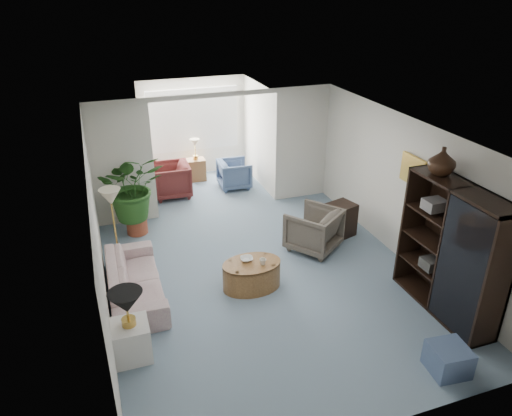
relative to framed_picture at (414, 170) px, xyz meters
name	(u,v)px	position (x,y,z in m)	size (l,w,h in m)	color
floor	(268,284)	(-2.46, 0.10, -1.70)	(6.00, 6.00, 0.00)	gray
sunroom_floor	(207,189)	(-2.46, 4.20, -1.70)	(2.60, 2.60, 0.00)	gray
back_pier_left	(122,164)	(-4.36, 3.10, -0.45)	(1.20, 0.12, 2.50)	silver
back_pier_right	(302,144)	(-0.56, 3.10, -0.45)	(1.20, 0.12, 2.50)	silver
back_header	(215,95)	(-2.46, 3.10, 0.75)	(2.60, 0.12, 0.10)	silver
window_pane	(193,120)	(-2.46, 5.28, -0.30)	(2.20, 0.02, 1.50)	white
window_blinds	(194,120)	(-2.46, 5.25, -0.30)	(2.20, 0.02, 1.50)	white
framed_picture	(414,170)	(0.00, 0.00, 0.00)	(0.04, 0.50, 0.40)	#C0B89A
sofa	(135,280)	(-4.53, 0.48, -1.41)	(1.99, 0.78, 0.58)	beige
end_table	(132,341)	(-4.73, -0.87, -1.44)	(0.47, 0.47, 0.52)	silver
table_lamp	(126,302)	(-4.73, -0.87, -0.83)	(0.44, 0.44, 0.30)	black
floor_lamp	(110,197)	(-4.69, 1.60, -0.45)	(0.36, 0.36, 0.28)	beige
coffee_table	(252,275)	(-2.74, 0.11, -1.47)	(0.95, 0.95, 0.45)	#986737
coffee_bowl	(247,259)	(-2.79, 0.21, -1.23)	(0.20, 0.20, 0.05)	silver
coffee_cup	(263,262)	(-2.59, 0.01, -1.20)	(0.11, 0.11, 0.10)	beige
wingback_chair	(314,230)	(-1.28, 0.89, -1.31)	(0.83, 0.86, 0.78)	#5F574B
side_table_dark	(340,220)	(-0.58, 1.19, -1.38)	(0.54, 0.43, 0.65)	black
entertainment_cabinet	(451,251)	(-0.23, -1.36, -0.71)	(0.48, 1.79, 1.99)	black
cabinet_urn	(442,161)	(-0.23, -0.86, 0.49)	(0.38, 0.38, 0.40)	black
ottoman	(448,359)	(-1.00, -2.45, -1.52)	(0.46, 0.46, 0.37)	slate
plant_pot	(137,225)	(-4.26, 2.58, -1.54)	(0.40, 0.40, 0.32)	#99452C
house_plant	(132,186)	(-4.26, 2.58, -0.72)	(1.19, 1.03, 1.33)	#25531C
sunroom_chair_blue	(234,174)	(-1.80, 4.11, -1.37)	(0.71, 0.73, 0.66)	slate
sunroom_chair_maroon	(171,180)	(-3.30, 4.11, -1.32)	(0.82, 0.84, 0.77)	#5E2720
sunroom_table	(196,170)	(-2.55, 4.86, -1.43)	(0.44, 0.34, 0.53)	#986737
shelf_clutter	(447,234)	(-0.28, -1.26, -0.46)	(0.30, 1.13, 1.06)	#383633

